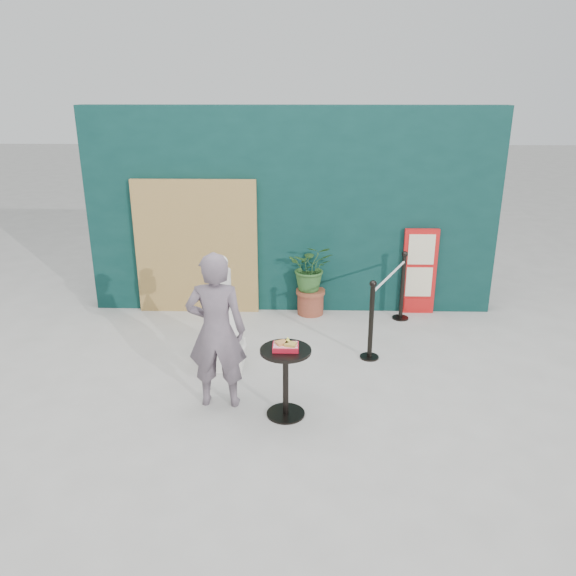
{
  "coord_description": "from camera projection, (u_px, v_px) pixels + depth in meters",
  "views": [
    {
      "loc": [
        0.17,
        -5.01,
        3.21
      ],
      "look_at": [
        0.0,
        1.2,
        1.0
      ],
      "focal_mm": 35.0,
      "sensor_mm": 36.0,
      "label": 1
    }
  ],
  "objects": [
    {
      "name": "bamboo_fence",
      "position": [
        196.0,
        248.0,
        8.27
      ],
      "size": [
        1.8,
        0.08,
        2.0
      ],
      "primitive_type": "cube",
      "color": "tan",
      "rests_on": "ground"
    },
    {
      "name": "woman",
      "position": [
        216.0,
        331.0,
        5.8
      ],
      "size": [
        0.62,
        0.41,
        1.69
      ],
      "primitive_type": "imported",
      "rotation": [
        0.0,
        0.0,
        3.14
      ],
      "color": "slate",
      "rests_on": "ground"
    },
    {
      "name": "food_basket",
      "position": [
        286.0,
        346.0,
        5.6
      ],
      "size": [
        0.26,
        0.19,
        0.11
      ],
      "color": "#B71326",
      "rests_on": "cafe_table"
    },
    {
      "name": "statue",
      "position": [
        223.0,
        322.0,
        6.74
      ],
      "size": [
        0.55,
        0.55,
        1.4
      ],
      "color": "white",
      "rests_on": "ground"
    },
    {
      "name": "stanchion_barrier",
      "position": [
        388.0,
        303.0,
        7.53
      ],
      "size": [
        0.84,
        1.54,
        1.03
      ],
      "color": "black",
      "rests_on": "ground"
    },
    {
      "name": "ground",
      "position": [
        285.0,
        418.0,
        5.8
      ],
      "size": [
        60.0,
        60.0,
        0.0
      ],
      "primitive_type": "plane",
      "color": "#ADAAA5",
      "rests_on": "ground"
    },
    {
      "name": "back_wall",
      "position": [
        292.0,
        212.0,
        8.26
      ],
      "size": [
        6.0,
        0.3,
        3.0
      ],
      "primitive_type": "cube",
      "color": "#092B29",
      "rests_on": "ground"
    },
    {
      "name": "menu_board",
      "position": [
        419.0,
        272.0,
        8.31
      ],
      "size": [
        0.5,
        0.07,
        1.3
      ],
      "color": "red",
      "rests_on": "ground"
    },
    {
      "name": "cafe_table",
      "position": [
        286.0,
        372.0,
        5.7
      ],
      "size": [
        0.52,
        0.52,
        0.75
      ],
      "color": "black",
      "rests_on": "ground"
    },
    {
      "name": "planter",
      "position": [
        311.0,
        274.0,
        8.28
      ],
      "size": [
        0.64,
        0.56,
        1.09
      ],
      "color": "brown",
      "rests_on": "ground"
    }
  ]
}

